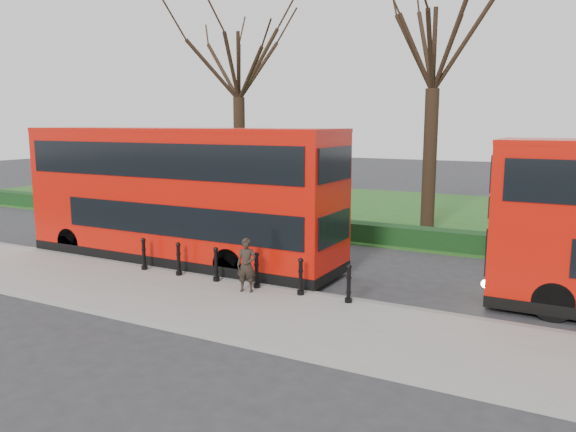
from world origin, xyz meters
The scene contains 12 objects.
ground centered at (0.00, 0.00, 0.00)m, with size 120.00×120.00×0.00m, color #28282B.
pavement centered at (0.00, -3.00, 0.07)m, with size 60.00×4.00×0.15m, color gray.
kerb centered at (0.00, -1.00, 0.07)m, with size 60.00×0.25×0.16m, color slate.
grass_verge centered at (0.00, 15.00, 0.03)m, with size 60.00×18.00×0.06m, color #1F501A.
hedge centered at (0.00, 6.80, 0.40)m, with size 60.00×0.90×0.80m, color black.
yellow_line_outer centered at (0.00, -0.70, 0.01)m, with size 60.00×0.10×0.01m, color yellow.
yellow_line_inner centered at (0.00, -0.50, 0.01)m, with size 60.00×0.10×0.01m, color yellow.
tree_left centered at (-8.00, 10.00, 8.19)m, with size 7.21×7.21×11.27m.
tree_mid centered at (2.00, 10.00, 8.41)m, with size 7.41×7.41×11.58m.
bollard_row centered at (-0.76, -1.35, 0.65)m, with size 7.34×0.15×1.00m.
bus_lead centered at (-4.29, 0.41, 2.37)m, with size 11.85×2.72×4.71m.
pedestrian centered at (-0.09, -1.81, 0.92)m, with size 0.56×0.37×1.55m, color black.
Camera 1 is at (8.25, -14.84, 4.91)m, focal length 35.00 mm.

